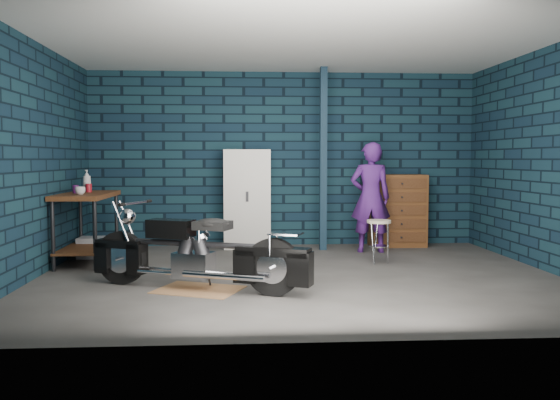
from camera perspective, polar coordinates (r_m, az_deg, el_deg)
The scene contains 15 objects.
ground at distance 6.93m, azimuth 1.83°, elevation -7.29°, with size 6.00×6.00×0.00m, color #4F4C4A.
room_walls at distance 7.37m, azimuth 1.44°, elevation 8.25°, with size 6.02×5.01×2.71m.
support_post at distance 8.80m, azimuth 4.19°, elevation 3.94°, with size 0.10×0.10×2.70m, color #102535.
workbench at distance 8.15m, azimuth -18.06°, elevation -2.55°, with size 0.60×1.40×0.91m, color #5A331B.
drip_mat at distance 6.25m, azimuth -7.84°, elevation -8.54°, with size 0.84×0.63×0.01m, color #8E5F3E.
motorcycle at distance 6.17m, azimuth -7.88°, elevation -4.47°, with size 2.06×0.56×0.91m, color black, non-canonical shape.
person at distance 8.68m, azimuth 8.69°, elevation 0.25°, with size 0.58×0.38×1.59m, color #4F1F76.
storage_bin at distance 8.52m, azimuth -17.30°, elevation -4.38°, with size 0.45×0.32×0.28m, color #96999E.
locker at distance 9.02m, azimuth -3.19°, elevation 0.11°, with size 0.70×0.50×1.49m, color beige.
tool_chest at distance 9.35m, azimuth 11.26°, elevation -0.99°, with size 0.83×0.46×1.11m, color brown.
shop_stool at distance 7.78m, azimuth 9.48°, elevation -3.99°, with size 0.31×0.31×0.57m, color beige, non-canonical shape.
cup_a at distance 7.81m, azimuth -18.67°, elevation 0.87°, with size 0.12×0.12×0.10m, color beige.
mug_purple at distance 8.12m, azimuth -19.08°, elevation 0.99°, with size 0.08×0.08×0.10m, color #54175C.
mug_red at distance 8.32m, azimuth -17.94°, elevation 1.11°, with size 0.08×0.08×0.11m, color #A71623.
bottle at distance 8.45m, azimuth -18.09°, elevation 1.78°, with size 0.12×0.12×0.30m, color #96999E.
Camera 1 is at (-0.66, -6.76, 1.36)m, focal length 38.00 mm.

